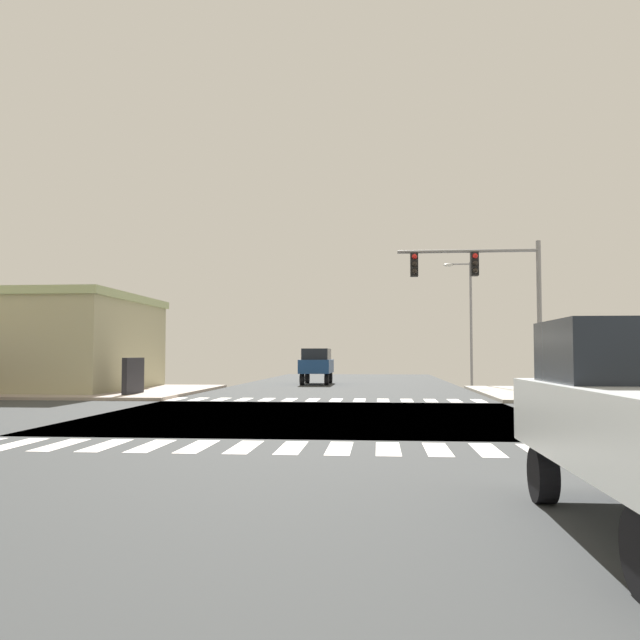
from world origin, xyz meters
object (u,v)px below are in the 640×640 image
(street_lamp, at_px, (467,311))
(suv_crossing_1, at_px, (317,363))
(bank_building, at_px, (33,343))
(traffic_signal_mast, at_px, (484,283))

(street_lamp, bearing_deg, suv_crossing_1, 172.82)
(street_lamp, bearing_deg, bank_building, -160.72)
(traffic_signal_mast, bearing_deg, bank_building, 165.70)
(suv_crossing_1, bearing_deg, street_lamp, 172.82)
(bank_building, distance_m, suv_crossing_1, 17.33)
(street_lamp, height_order, suv_crossing_1, street_lamp)
(street_lamp, distance_m, bank_building, 25.53)
(street_lamp, height_order, bank_building, street_lamp)
(traffic_signal_mast, height_order, suv_crossing_1, traffic_signal_mast)
(bank_building, bearing_deg, traffic_signal_mast, -14.30)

